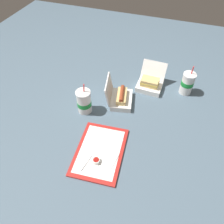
% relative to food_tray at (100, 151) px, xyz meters
% --- Properties ---
extents(ground_plane, '(3.20, 3.20, 0.00)m').
position_rel_food_tray_xyz_m(ground_plane, '(0.23, -0.01, -0.01)').
color(ground_plane, '#4C6070').
extents(food_tray, '(0.39, 0.29, 0.01)m').
position_rel_food_tray_xyz_m(food_tray, '(0.00, 0.00, 0.00)').
color(food_tray, red).
rests_on(food_tray, ground_plane).
extents(ketchup_cup, '(0.04, 0.04, 0.02)m').
position_rel_food_tray_xyz_m(ketchup_cup, '(-0.07, -0.01, 0.02)').
color(ketchup_cup, white).
rests_on(ketchup_cup, food_tray).
extents(napkin_stack, '(0.11, 0.11, 0.00)m').
position_rel_food_tray_xyz_m(napkin_stack, '(-0.03, -0.05, 0.01)').
color(napkin_stack, white).
rests_on(napkin_stack, food_tray).
extents(plastic_fork, '(0.11, 0.03, 0.00)m').
position_rel_food_tray_xyz_m(plastic_fork, '(-0.09, 0.04, 0.01)').
color(plastic_fork, white).
rests_on(plastic_fork, food_tray).
extents(clamshell_hotdog_right, '(0.23, 0.21, 0.18)m').
position_rel_food_tray_xyz_m(clamshell_hotdog_right, '(0.42, 0.01, 0.03)').
color(clamshell_hotdog_right, white).
rests_on(clamshell_hotdog_right, ground_plane).
extents(clamshell_sandwich_left, '(0.21, 0.18, 0.16)m').
position_rel_food_tray_xyz_m(clamshell_sandwich_left, '(0.63, -0.14, 0.04)').
color(clamshell_sandwich_left, white).
rests_on(clamshell_sandwich_left, ground_plane).
extents(soda_cup_center, '(0.09, 0.09, 0.22)m').
position_rel_food_tray_xyz_m(soda_cup_center, '(0.27, 0.21, 0.07)').
color(soda_cup_center, white).
rests_on(soda_cup_center, ground_plane).
extents(soda_cup_corner, '(0.09, 0.09, 0.22)m').
position_rel_food_tray_xyz_m(soda_cup_corner, '(0.67, -0.40, 0.08)').
color(soda_cup_corner, white).
rests_on(soda_cup_corner, ground_plane).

